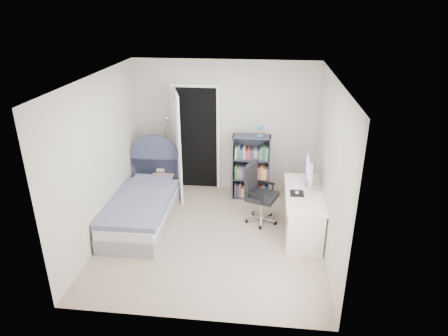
# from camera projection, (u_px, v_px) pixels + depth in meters

# --- Properties ---
(room_shell) EXTENTS (3.50, 3.70, 2.60)m
(room_shell) POSITION_uv_depth(u_px,v_px,m) (211.00, 164.00, 5.86)
(room_shell) COLOR gray
(room_shell) RESTS_ON ground
(door) EXTENTS (0.92, 0.80, 2.06)m
(door) POSITION_uv_depth(u_px,v_px,m) (184.00, 141.00, 7.42)
(door) COLOR black
(door) RESTS_ON ground
(bed) EXTENTS (0.98, 2.01, 1.23)m
(bed) POSITION_uv_depth(u_px,v_px,m) (143.00, 206.00, 6.69)
(bed) COLOR gray
(bed) RESTS_ON ground
(nightstand) EXTENTS (0.40, 0.40, 0.59)m
(nightstand) POSITION_uv_depth(u_px,v_px,m) (164.00, 177.00, 7.50)
(nightstand) COLOR tan
(nightstand) RESTS_ON ground
(floor_lamp) EXTENTS (0.21, 0.21, 1.50)m
(floor_lamp) POSITION_uv_depth(u_px,v_px,m) (168.00, 160.00, 7.68)
(floor_lamp) COLOR silver
(floor_lamp) RESTS_ON ground
(bookcase) EXTENTS (0.68, 0.29, 1.45)m
(bookcase) POSITION_uv_depth(u_px,v_px,m) (251.00, 170.00, 7.39)
(bookcase) COLOR #323644
(bookcase) RESTS_ON ground
(desk) EXTENTS (0.58, 1.45, 1.19)m
(desk) POSITION_uv_depth(u_px,v_px,m) (303.00, 210.00, 6.34)
(desk) COLOR #EFDEC8
(desk) RESTS_ON ground
(office_chair) EXTENTS (0.58, 0.59, 1.03)m
(office_chair) POSITION_uv_depth(u_px,v_px,m) (258.00, 190.00, 6.59)
(office_chair) COLOR silver
(office_chair) RESTS_ON ground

